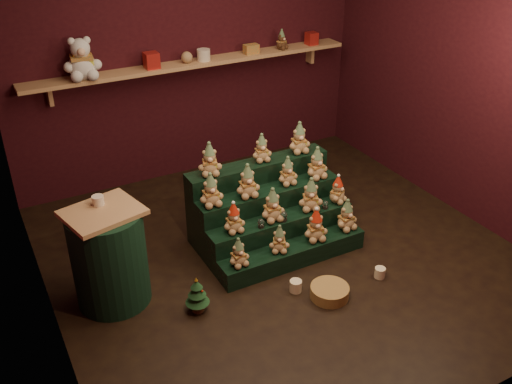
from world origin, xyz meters
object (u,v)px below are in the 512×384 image
wicker_basket (330,292)px  snow_globe_a (261,223)px  snow_globe_c (325,205)px  mug_right (380,273)px  white_bear (81,53)px  mini_christmas_tree (197,295)px  snow_globe_b (283,216)px  brown_bear (282,40)px  side_table (109,257)px  mug_left (296,286)px  riser_tier_front (293,254)px

wicker_basket → snow_globe_a: bearing=110.1°
snow_globe_a → snow_globe_c: snow_globe_a is taller
mug_right → white_bear: bearing=124.6°
mini_christmas_tree → mug_right: mini_christmas_tree is taller
snow_globe_a → snow_globe_b: bearing=-0.0°
mug_right → wicker_basket: bearing=-178.8°
brown_bear → side_table: bearing=-172.9°
mini_christmas_tree → snow_globe_a: bearing=24.4°
mini_christmas_tree → wicker_basket: size_ratio=1.03×
wicker_basket → white_bear: bearing=115.5°
mini_christmas_tree → white_bear: 2.60m
snow_globe_a → mini_christmas_tree: bearing=-155.6°
white_bear → mini_christmas_tree: bearing=-77.6°
mug_right → side_table: bearing=158.9°
snow_globe_a → white_bear: white_bear is taller
snow_globe_b → mug_right: size_ratio=1.01×
snow_globe_b → mug_left: size_ratio=0.93×
wicker_basket → snow_globe_c: bearing=59.5°
wicker_basket → snow_globe_b: bearing=92.7°
mug_left → mug_right: size_ratio=1.10×
snow_globe_a → white_bear: bearing=117.4°
mug_left → brown_bear: 2.97m
snow_globe_a → wicker_basket: 0.83m
snow_globe_c → mini_christmas_tree: size_ratio=0.23×
mini_christmas_tree → wicker_basket: mini_christmas_tree is taller
white_bear → wicker_basket: bearing=-57.0°
snow_globe_c → side_table: (-1.97, 0.11, 0.02)m
snow_globe_a → side_table: bearing=175.1°
snow_globe_c → mini_christmas_tree: bearing=-166.4°
side_table → white_bear: white_bear is taller
mug_left → snow_globe_c: bearing=39.3°
riser_tier_front → mini_christmas_tree: 1.02m
mini_christmas_tree → mug_left: 0.84m
snow_globe_c → mug_right: (0.12, -0.69, -0.35)m
mini_christmas_tree → wicker_basket: bearing=-19.3°
mug_left → wicker_basket: bearing=-43.8°
snow_globe_b → side_table: side_table is taller
snow_globe_c → side_table: side_table is taller
snow_globe_a → snow_globe_b: 0.22m
side_table → mug_right: side_table is taller
brown_bear → white_bear: bearing=153.2°
snow_globe_a → side_table: size_ratio=0.10×
mug_left → wicker_basket: (0.21, -0.20, -0.00)m
snow_globe_c → side_table: bearing=176.8°
snow_globe_c → mini_christmas_tree: snow_globe_c is taller
snow_globe_b → wicker_basket: (0.03, -0.70, -0.36)m
side_table → mini_christmas_tree: 0.75m
snow_globe_a → mug_left: size_ratio=0.79×
snow_globe_a → mug_left: 0.62m
snow_globe_a → wicker_basket: size_ratio=0.25×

